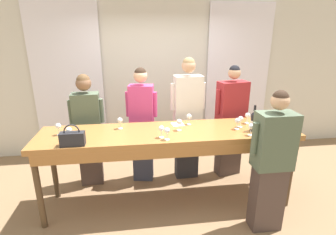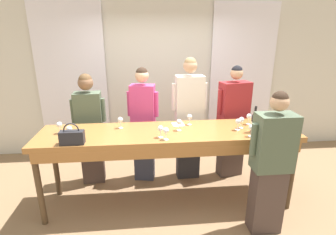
% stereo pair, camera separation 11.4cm
% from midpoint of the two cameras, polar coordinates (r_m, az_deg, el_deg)
% --- Properties ---
extents(ground_plane, '(18.00, 18.00, 0.00)m').
position_cam_midpoint_polar(ground_plane, '(3.75, -0.75, -17.62)').
color(ground_plane, '#846647').
extents(wall_back, '(12.00, 0.06, 2.80)m').
position_cam_midpoint_polar(wall_back, '(4.84, -3.34, 8.75)').
color(wall_back, beige).
rests_on(wall_back, ground_plane).
extents(curtain_panel_left, '(1.18, 0.03, 2.69)m').
position_cam_midpoint_polar(curtain_panel_left, '(4.92, -21.52, 7.00)').
color(curtain_panel_left, white).
rests_on(curtain_panel_left, ground_plane).
extents(curtain_panel_right, '(1.18, 0.03, 2.69)m').
position_cam_midpoint_polar(curtain_panel_right, '(5.14, 14.23, 8.14)').
color(curtain_panel_right, white).
rests_on(curtain_panel_right, ground_plane).
extents(tasting_bar, '(3.19, 0.75, 1.02)m').
position_cam_midpoint_polar(tasting_bar, '(3.27, -0.77, -4.51)').
color(tasting_bar, '#9E6633').
rests_on(tasting_bar, ground_plane).
extents(wine_bottle, '(0.08, 0.08, 0.33)m').
position_cam_midpoint_polar(wine_bottle, '(3.37, 17.22, -0.81)').
color(wine_bottle, black).
rests_on(wine_bottle, tasting_bar).
extents(handbag, '(0.26, 0.10, 0.24)m').
position_cam_midpoint_polar(handbag, '(3.02, -21.11, -4.25)').
color(handbag, '#232328').
rests_on(handbag, tasting_bar).
extents(wine_glass_front_left, '(0.07, 0.07, 0.15)m').
position_cam_midpoint_polar(wine_glass_front_left, '(3.63, 16.08, 0.37)').
color(wine_glass_front_left, white).
rests_on(wine_glass_front_left, tasting_bar).
extents(wine_glass_front_mid, '(0.07, 0.07, 0.15)m').
position_cam_midpoint_polar(wine_glass_front_mid, '(3.36, -11.38, -0.68)').
color(wine_glass_front_mid, white).
rests_on(wine_glass_front_mid, tasting_bar).
extents(wine_glass_front_right, '(0.07, 0.07, 0.15)m').
position_cam_midpoint_polar(wine_glass_front_right, '(3.40, 18.77, -1.07)').
color(wine_glass_front_right, white).
rests_on(wine_glass_front_right, tasting_bar).
extents(wine_glass_center_left, '(0.07, 0.07, 0.15)m').
position_cam_midpoint_polar(wine_glass_center_left, '(3.38, -23.67, -1.80)').
color(wine_glass_center_left, white).
rests_on(wine_glass_center_left, tasting_bar).
extents(wine_glass_center_mid, '(0.07, 0.07, 0.15)m').
position_cam_midpoint_polar(wine_glass_center_mid, '(3.24, 1.44, -1.03)').
color(wine_glass_center_mid, white).
rests_on(wine_glass_center_mid, tasting_bar).
extents(wine_glass_center_right, '(0.07, 0.07, 0.15)m').
position_cam_midpoint_polar(wine_glass_center_right, '(3.02, -2.52, -2.50)').
color(wine_glass_center_right, white).
rests_on(wine_glass_center_right, tasting_bar).
extents(wine_glass_back_left, '(0.07, 0.07, 0.15)m').
position_cam_midpoint_polar(wine_glass_back_left, '(3.19, -21.71, -2.67)').
color(wine_glass_back_left, white).
rests_on(wine_glass_back_left, tasting_bar).
extents(wine_glass_back_mid, '(0.07, 0.07, 0.15)m').
position_cam_midpoint_polar(wine_glass_back_mid, '(3.38, 13.96, -0.75)').
color(wine_glass_back_mid, white).
rests_on(wine_glass_back_mid, tasting_bar).
extents(wine_glass_back_right, '(0.07, 0.07, 0.15)m').
position_cam_midpoint_polar(wine_glass_back_right, '(3.46, 14.64, -0.36)').
color(wine_glass_back_right, white).
rests_on(wine_glass_back_right, tasting_bar).
extents(wine_glass_near_host, '(0.07, 0.07, 0.15)m').
position_cam_midpoint_polar(wine_glass_near_host, '(2.96, -1.31, -2.93)').
color(wine_glass_near_host, white).
rests_on(wine_glass_near_host, tasting_bar).
extents(wine_glass_by_bottle, '(0.07, 0.07, 0.15)m').
position_cam_midpoint_polar(wine_glass_by_bottle, '(3.22, 16.73, -1.97)').
color(wine_glass_by_bottle, white).
rests_on(wine_glass_by_bottle, tasting_bar).
extents(wine_glass_by_handbag, '(0.07, 0.07, 0.15)m').
position_cam_midpoint_polar(wine_glass_by_handbag, '(3.45, 3.67, 0.16)').
color(wine_glass_by_handbag, white).
rests_on(wine_glass_by_handbag, tasting_bar).
extents(napkin, '(0.18, 0.18, 0.00)m').
position_cam_midpoint_polar(napkin, '(3.48, 1.23, -1.48)').
color(napkin, white).
rests_on(napkin, tasting_bar).
extents(guest_olive_jacket, '(0.48, 0.25, 1.65)m').
position_cam_midpoint_polar(guest_olive_jacket, '(3.94, -17.79, -2.46)').
color(guest_olive_jacket, '#473833').
rests_on(guest_olive_jacket, ground_plane).
extents(guest_pink_top, '(0.46, 0.27, 1.73)m').
position_cam_midpoint_polar(guest_pink_top, '(3.86, -6.52, -1.39)').
color(guest_pink_top, '#383D51').
rests_on(guest_pink_top, ground_plane).
extents(guest_cream_sweater, '(0.52, 0.24, 1.86)m').
position_cam_midpoint_polar(guest_cream_sweater, '(3.91, 3.41, -0.22)').
color(guest_cream_sweater, '#28282D').
rests_on(guest_cream_sweater, ground_plane).
extents(guest_striped_shirt, '(0.55, 0.31, 1.74)m').
position_cam_midpoint_polar(guest_striped_shirt, '(4.11, 12.69, -0.87)').
color(guest_striped_shirt, '#473833').
rests_on(guest_striped_shirt, ground_plane).
extents(host_pouring, '(0.52, 0.25, 1.64)m').
position_cam_midpoint_polar(host_pouring, '(3.09, 20.62, -9.29)').
color(host_pouring, '#473833').
rests_on(host_pouring, ground_plane).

